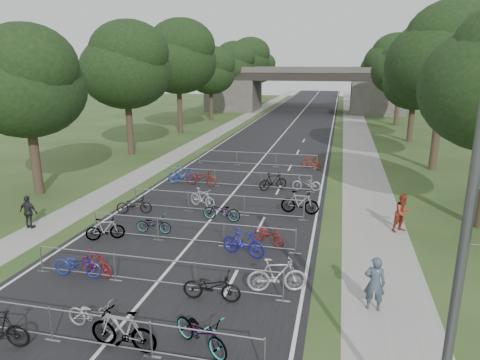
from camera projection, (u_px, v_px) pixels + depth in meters
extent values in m
cube|color=black|center=(292.00, 124.00, 55.45)|extent=(11.00, 140.00, 0.01)
cube|color=gray|center=(355.00, 126.00, 53.69)|extent=(3.00, 140.00, 0.01)
cube|color=gray|center=(236.00, 122.00, 57.10)|extent=(2.00, 140.00, 0.01)
cube|color=silver|center=(292.00, 124.00, 55.45)|extent=(0.12, 140.00, 0.00)
cube|color=#45433E|center=(234.00, 95.00, 71.40)|extent=(8.00, 8.00, 5.00)
cube|color=#45433E|center=(377.00, 97.00, 66.34)|extent=(8.00, 8.00, 5.00)
cube|color=black|center=(304.00, 76.00, 68.05)|extent=(30.00, 8.00, 1.20)
cube|color=#45433E|center=(302.00, 70.00, 64.21)|extent=(30.00, 0.40, 0.90)
cube|color=#45433E|center=(306.00, 69.00, 71.35)|extent=(30.00, 0.40, 0.90)
cylinder|color=#4C4C51|center=(459.00, 281.00, 7.51)|extent=(0.18, 0.18, 8.00)
cylinder|color=#33261C|center=(35.00, 160.00, 25.51)|extent=(0.56, 0.56, 4.20)
ellipsoid|color=black|center=(26.00, 89.00, 24.42)|extent=(6.72, 6.72, 5.51)
sphere|color=black|center=(26.00, 65.00, 23.46)|extent=(5.38, 5.38, 5.38)
sphere|color=black|center=(27.00, 103.00, 25.22)|extent=(4.37, 4.37, 4.37)
cylinder|color=#33261C|center=(130.00, 127.00, 36.71)|extent=(0.56, 0.56, 4.72)
ellipsoid|color=black|center=(126.00, 71.00, 35.48)|extent=(7.56, 7.56, 6.20)
sphere|color=black|center=(128.00, 52.00, 34.47)|extent=(6.05, 6.05, 6.05)
sphere|color=black|center=(124.00, 83.00, 36.31)|extent=(4.91, 4.91, 4.91)
cylinder|color=#33261C|center=(436.00, 135.00, 31.26)|extent=(0.56, 0.56, 5.11)
ellipsoid|color=black|center=(445.00, 65.00, 29.93)|extent=(8.18, 8.18, 6.70)
sphere|color=black|center=(459.00, 40.00, 28.90)|extent=(6.54, 6.54, 6.54)
sphere|color=black|center=(434.00, 79.00, 30.78)|extent=(5.31, 5.31, 5.31)
cylinder|color=#33261C|center=(180.00, 109.00, 47.90)|extent=(0.56, 0.56, 5.25)
ellipsoid|color=black|center=(178.00, 62.00, 46.54)|extent=(8.40, 8.40, 6.89)
sphere|color=black|center=(181.00, 46.00, 45.49)|extent=(6.72, 6.72, 6.72)
sphere|color=black|center=(176.00, 72.00, 47.39)|extent=(5.46, 5.46, 5.46)
cylinder|color=#33261C|center=(411.00, 122.00, 42.69)|extent=(0.56, 0.56, 3.85)
ellipsoid|color=black|center=(415.00, 84.00, 41.69)|extent=(6.16, 6.16, 5.05)
sphere|color=black|center=(424.00, 71.00, 40.76)|extent=(4.93, 4.93, 4.93)
sphere|color=black|center=(408.00, 91.00, 42.48)|extent=(4.00, 4.00, 4.00)
cylinder|color=#33261C|center=(211.00, 104.00, 59.30)|extent=(0.56, 0.56, 4.20)
ellipsoid|color=black|center=(211.00, 74.00, 58.21)|extent=(6.72, 6.72, 5.51)
sphere|color=black|center=(214.00, 64.00, 57.25)|extent=(5.38, 5.38, 5.38)
sphere|color=black|center=(208.00, 80.00, 59.01)|extent=(4.37, 4.37, 4.37)
cylinder|color=#33261C|center=(397.00, 107.00, 53.87)|extent=(0.56, 0.56, 4.48)
ellipsoid|color=black|center=(401.00, 72.00, 52.71)|extent=(7.17, 7.17, 5.88)
sphere|color=black|center=(408.00, 59.00, 51.73)|extent=(5.73, 5.73, 5.73)
sphere|color=black|center=(395.00, 79.00, 53.53)|extent=(4.66, 4.66, 4.66)
cylinder|color=#33261C|center=(232.00, 96.00, 70.50)|extent=(0.56, 0.56, 4.72)
ellipsoid|color=black|center=(232.00, 67.00, 69.27)|extent=(7.56, 7.56, 6.20)
sphere|color=black|center=(235.00, 57.00, 68.27)|extent=(6.05, 6.05, 6.05)
sphere|color=black|center=(230.00, 73.00, 70.10)|extent=(4.91, 4.91, 4.91)
cylinder|color=#33261C|center=(388.00, 98.00, 65.05)|extent=(0.56, 0.56, 5.11)
ellipsoid|color=black|center=(391.00, 64.00, 63.72)|extent=(8.18, 8.18, 6.70)
sphere|color=black|center=(397.00, 52.00, 62.69)|extent=(6.54, 6.54, 6.54)
sphere|color=black|center=(387.00, 71.00, 64.58)|extent=(5.31, 5.31, 5.31)
cylinder|color=#33261C|center=(248.00, 90.00, 81.69)|extent=(0.56, 0.56, 5.25)
ellipsoid|color=black|center=(248.00, 62.00, 80.33)|extent=(8.40, 8.40, 6.89)
sphere|color=black|center=(250.00, 53.00, 79.28)|extent=(6.72, 6.72, 6.72)
sphere|color=black|center=(246.00, 68.00, 81.19)|extent=(5.46, 5.46, 5.46)
cylinder|color=#33261C|center=(381.00, 96.00, 76.49)|extent=(0.56, 0.56, 3.85)
ellipsoid|color=black|center=(383.00, 74.00, 75.48)|extent=(6.16, 6.16, 5.05)
sphere|color=black|center=(388.00, 67.00, 74.56)|extent=(4.93, 4.93, 4.93)
sphere|color=black|center=(380.00, 79.00, 76.27)|extent=(4.00, 4.00, 4.00)
cylinder|color=#33261C|center=(259.00, 89.00, 93.10)|extent=(0.56, 0.56, 4.20)
ellipsoid|color=black|center=(260.00, 70.00, 92.00)|extent=(6.72, 6.72, 5.51)
sphere|color=black|center=(262.00, 63.00, 91.05)|extent=(5.38, 5.38, 5.38)
sphere|color=black|center=(258.00, 74.00, 92.81)|extent=(4.37, 4.37, 4.37)
cylinder|color=#33261C|center=(377.00, 90.00, 87.67)|extent=(0.56, 0.56, 4.48)
ellipsoid|color=black|center=(378.00, 68.00, 86.50)|extent=(7.17, 7.17, 5.88)
sphere|color=black|center=(382.00, 61.00, 85.52)|extent=(5.73, 5.73, 5.73)
sphere|color=black|center=(375.00, 73.00, 87.32)|extent=(4.66, 4.66, 4.66)
cylinder|color=#9B9DA3|center=(98.00, 316.00, 11.62)|extent=(9.20, 0.04, 0.04)
cylinder|color=#9B9DA3|center=(101.00, 343.00, 11.85)|extent=(9.20, 0.04, 0.04)
cylinder|color=#9B9DA3|center=(51.00, 324.00, 12.09)|extent=(0.05, 0.05, 1.10)
cube|color=#9B9DA3|center=(53.00, 341.00, 12.23)|extent=(0.50, 0.08, 0.03)
cylinder|color=#9B9DA3|center=(151.00, 340.00, 11.41)|extent=(0.05, 0.05, 1.10)
cube|color=#9B9DA3|center=(152.00, 357.00, 11.56)|extent=(0.50, 0.08, 0.03)
cylinder|color=#9B9DA3|center=(264.00, 357.00, 10.74)|extent=(0.05, 0.05, 1.10)
cylinder|color=#9B9DA3|center=(153.00, 259.00, 15.00)|extent=(9.20, 0.04, 0.04)
cylinder|color=#9B9DA3|center=(155.00, 281.00, 15.23)|extent=(9.20, 0.04, 0.04)
cylinder|color=#9B9DA3|center=(41.00, 259.00, 16.14)|extent=(0.05, 0.05, 1.10)
cube|color=#9B9DA3|center=(43.00, 271.00, 16.29)|extent=(0.50, 0.08, 0.03)
cylinder|color=#9B9DA3|center=(115.00, 267.00, 15.47)|extent=(0.05, 0.05, 1.10)
cube|color=#9B9DA3|center=(116.00, 280.00, 15.61)|extent=(0.50, 0.08, 0.03)
cylinder|color=#9B9DA3|center=(195.00, 276.00, 14.79)|extent=(0.05, 0.05, 1.10)
cube|color=#9B9DA3|center=(196.00, 290.00, 14.94)|extent=(0.50, 0.08, 0.03)
cylinder|color=#9B9DA3|center=(283.00, 287.00, 14.12)|extent=(0.05, 0.05, 1.10)
cube|color=#9B9DA3|center=(283.00, 301.00, 14.26)|extent=(0.50, 0.08, 0.03)
cylinder|color=#9B9DA3|center=(190.00, 221.00, 18.57)|extent=(9.20, 0.04, 0.04)
cylinder|color=#9B9DA3|center=(191.00, 240.00, 18.80)|extent=(9.20, 0.04, 0.04)
cylinder|color=#9B9DA3|center=(96.00, 223.00, 19.71)|extent=(0.05, 0.05, 1.10)
cube|color=#9B9DA3|center=(97.00, 234.00, 19.85)|extent=(0.50, 0.08, 0.03)
cylinder|color=#9B9DA3|center=(158.00, 229.00, 19.04)|extent=(0.05, 0.05, 1.10)
cube|color=#9B9DA3|center=(158.00, 240.00, 19.18)|extent=(0.50, 0.08, 0.03)
cylinder|color=#9B9DA3|center=(224.00, 235.00, 18.36)|extent=(0.05, 0.05, 1.10)
cube|color=#9B9DA3|center=(224.00, 246.00, 18.50)|extent=(0.50, 0.08, 0.03)
cylinder|color=#9B9DA3|center=(296.00, 241.00, 17.69)|extent=(0.05, 0.05, 1.10)
cube|color=#9B9DA3|center=(295.00, 253.00, 17.83)|extent=(0.50, 0.08, 0.03)
cylinder|color=#9B9DA3|center=(216.00, 194.00, 22.32)|extent=(9.20, 0.04, 0.04)
cylinder|color=#9B9DA3|center=(216.00, 210.00, 22.55)|extent=(9.20, 0.04, 0.04)
cylinder|color=#9B9DA3|center=(136.00, 197.00, 23.47)|extent=(0.05, 0.05, 1.10)
cube|color=#9B9DA3|center=(136.00, 207.00, 23.61)|extent=(0.50, 0.08, 0.03)
cylinder|color=#9B9DA3|center=(188.00, 201.00, 22.79)|extent=(0.05, 0.05, 1.10)
cube|color=#9B9DA3|center=(189.00, 211.00, 22.93)|extent=(0.50, 0.08, 0.03)
cylinder|color=#9B9DA3|center=(244.00, 206.00, 22.11)|extent=(0.05, 0.05, 1.10)
cube|color=#9B9DA3|center=(244.00, 215.00, 22.26)|extent=(0.50, 0.08, 0.03)
cylinder|color=#9B9DA3|center=(304.00, 210.00, 21.44)|extent=(0.05, 0.05, 1.10)
cube|color=#9B9DA3|center=(304.00, 220.00, 21.58)|extent=(0.50, 0.08, 0.03)
cylinder|color=#9B9DA3|center=(238.00, 171.00, 27.01)|extent=(9.20, 0.04, 0.04)
cylinder|color=#9B9DA3|center=(238.00, 185.00, 27.24)|extent=(9.20, 0.04, 0.04)
cylinder|color=#9B9DA3|center=(170.00, 175.00, 28.16)|extent=(0.05, 0.05, 1.10)
cube|color=#9B9DA3|center=(171.00, 183.00, 28.30)|extent=(0.50, 0.08, 0.03)
cylinder|color=#9B9DA3|center=(215.00, 178.00, 27.48)|extent=(0.05, 0.05, 1.10)
cube|color=#9B9DA3|center=(215.00, 186.00, 27.63)|extent=(0.50, 0.08, 0.03)
cylinder|color=#9B9DA3|center=(262.00, 181.00, 26.81)|extent=(0.05, 0.05, 1.10)
cube|color=#9B9DA3|center=(262.00, 189.00, 26.95)|extent=(0.50, 0.08, 0.03)
cylinder|color=#9B9DA3|center=(311.00, 184.00, 26.13)|extent=(0.05, 0.05, 1.10)
cube|color=#9B9DA3|center=(311.00, 192.00, 26.28)|extent=(0.50, 0.08, 0.03)
cylinder|color=#9B9DA3|center=(256.00, 153.00, 32.65)|extent=(9.20, 0.04, 0.04)
cylinder|color=#9B9DA3|center=(256.00, 164.00, 32.88)|extent=(9.20, 0.04, 0.04)
cylinder|color=#9B9DA3|center=(199.00, 156.00, 33.79)|extent=(0.05, 0.05, 1.10)
cube|color=#9B9DA3|center=(199.00, 163.00, 33.93)|extent=(0.50, 0.08, 0.03)
cylinder|color=#9B9DA3|center=(237.00, 158.00, 33.12)|extent=(0.05, 0.05, 1.10)
cube|color=#9B9DA3|center=(237.00, 165.00, 33.26)|extent=(0.50, 0.08, 0.03)
cylinder|color=#9B9DA3|center=(276.00, 160.00, 32.44)|extent=(0.05, 0.05, 1.10)
cube|color=#9B9DA3|center=(276.00, 167.00, 32.58)|extent=(0.50, 0.08, 0.03)
cylinder|color=#9B9DA3|center=(317.00, 162.00, 31.77)|extent=(0.05, 0.05, 1.10)
cube|color=#9B9DA3|center=(317.00, 169.00, 31.91)|extent=(0.50, 0.08, 0.03)
imported|color=#989A9F|center=(93.00, 316.00, 12.63)|extent=(1.87, 0.84, 0.95)
imported|color=#9B9DA3|center=(123.00, 330.00, 11.72)|extent=(2.06, 0.69, 1.22)
imported|color=#9B9DA3|center=(201.00, 332.00, 11.76)|extent=(2.13, 1.64, 1.08)
imported|color=#1C2C9B|center=(78.00, 264.00, 15.79)|extent=(1.93, 0.73, 1.00)
imported|color=maroon|center=(96.00, 263.00, 15.89)|extent=(1.69, 0.94, 0.98)
imported|color=black|center=(212.00, 286.00, 14.20)|extent=(2.00, 0.75, 1.04)
imported|color=#B3B3BB|center=(277.00, 275.00, 14.71)|extent=(2.16, 1.11, 1.25)
imported|color=#9B9DA3|center=(105.00, 229.00, 19.10)|extent=(1.73, 1.20, 1.02)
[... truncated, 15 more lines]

